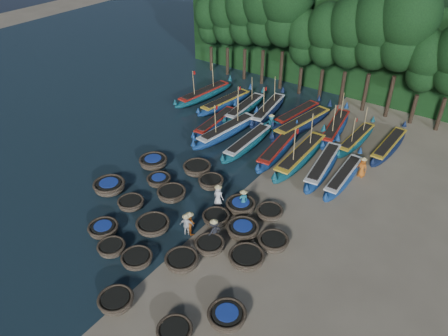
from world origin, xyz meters
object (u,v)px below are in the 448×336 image
Objects in this scene: coracle_18 at (243,229)px; fisherman_1 at (243,200)px; coracle_22 at (211,182)px; long_boat_2 at (216,123)px; fisherman_3 at (214,230)px; long_boat_12 at (268,110)px; long_boat_5 at (278,149)px; long_boat_13 at (297,115)px; long_boat_15 at (335,128)px; coracle_23 at (241,205)px; long_boat_17 at (389,146)px; coracle_11 at (131,203)px; fisherman_0 at (218,195)px; coracle_20 at (153,162)px; coracle_16 at (172,194)px; coracle_13 at (210,245)px; coracle_24 at (270,212)px; coracle_7 at (137,259)px; coracle_5 at (103,229)px; coracle_17 at (216,217)px; fisherman_2 at (190,222)px; fisherman_6 at (362,167)px; fisherman_5 at (271,124)px; coracle_15 at (159,180)px; long_boat_14 at (302,124)px; long_boat_3 at (227,131)px; coracle_14 at (247,258)px; coracle_8 at (182,261)px; long_boat_4 at (248,142)px; long_boat_9 at (204,94)px; coracle_21 at (197,168)px; fisherman_4 at (187,224)px; long_boat_6 at (301,156)px; coracle_4 at (175,331)px; long_boat_7 at (323,166)px; long_boat_8 at (343,176)px; coracle_10 at (109,186)px; coracle_12 at (153,225)px; coracle_3 at (116,301)px; coracle_19 at (273,242)px; coracle_9 at (227,316)px; long_boat_11 at (245,108)px.

fisherman_1 is (-1.31, 2.07, 0.48)m from coracle_18.
long_boat_2 reaches higher than coracle_22.
long_boat_12 is at bearing -147.87° from fisherman_3.
long_boat_5 reaches higher than long_boat_13.
fisherman_1 is (-0.81, -13.67, 0.36)m from long_boat_15.
coracle_23 is 14.71m from long_boat_17.
coracle_11 is 6.07m from fisherman_0.
coracle_18 is 1.01× the size of coracle_20.
coracle_11 is at bearing -85.14° from long_boat_2.
coracle_16 is 10.11m from long_boat_5.
coracle_24 is (1.39, 4.88, -0.03)m from coracle_13.
coracle_5 is at bearing 169.72° from coracle_7.
coracle_22 is (1.47, 2.72, 0.02)m from coracle_16.
coracle_17 is 3.64m from coracle_24.
long_boat_5 is 4.67× the size of fisherman_2.
fisherman_2 is at bearing -112.52° from coracle_17.
fisherman_6 reaches higher than coracle_20.
fisherman_5 reaches higher than coracle_16.
coracle_16 is 0.33× the size of long_boat_13.
long_boat_14 is (4.89, 13.73, 0.22)m from coracle_15.
coracle_16 is 0.29× the size of long_boat_3.
coracle_16 reaches higher than coracle_14.
coracle_22 reaches higher than coracle_8.
long_boat_4 is 4.49× the size of fisherman_2.
long_boat_12 is at bearing -70.48° from fisherman_0.
coracle_15 is 0.22× the size of long_boat_9.
fisherman_4 reaches higher than coracle_21.
fisherman_1 is at bearing 40.83° from coracle_23.
coracle_20 is 11.69m from long_boat_6.
long_boat_6 is at bearing 96.83° from coracle_4.
coracle_13 is at bearing -51.87° from long_boat_3.
long_boat_7 is (8.54, 14.57, 0.17)m from coracle_5.
long_boat_9 is at bearing 175.62° from long_boat_15.
long_boat_5 is 5.93m from long_boat_8.
coracle_10 reaches higher than coracle_4.
coracle_12 is 1.23× the size of fisherman_3.
coracle_12 is 0.88× the size of coracle_18.
fisherman_5 reaches higher than coracle_21.
coracle_23 is 0.28× the size of long_boat_2.
coracle_3 is at bearing -65.77° from coracle_12.
coracle_10 is at bearing -114.57° from long_boat_4.
coracle_19 is 0.28× the size of long_boat_9.
coracle_10 is 14.93m from long_boat_6.
fisherman_5 is at bearing 113.68° from coracle_9.
coracle_3 is at bearing -154.32° from coracle_9.
coracle_16 is 10.90m from long_boat_6.
fisherman_4 is at bearing -72.37° from long_boat_11.
long_boat_13 is at bearing 101.09° from coracle_13.
coracle_20 is (-7.60, 11.12, 0.06)m from coracle_3.
long_boat_2 is (-4.83, 13.54, 0.09)m from coracle_12.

